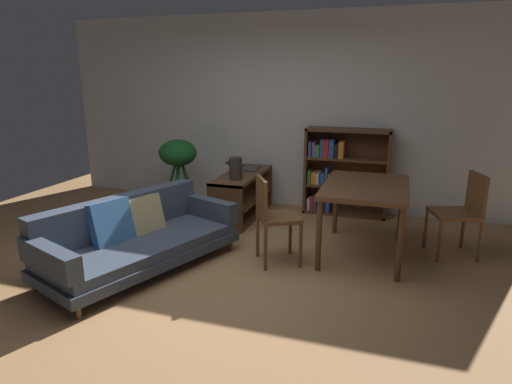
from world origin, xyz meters
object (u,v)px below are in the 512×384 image
at_px(bookshelf, 341,171).
at_px(dining_chair_far, 272,214).
at_px(dining_chair_near, 462,209).
at_px(desk_speaker, 236,168).
at_px(dining_table, 365,192).
at_px(media_console, 242,196).
at_px(open_laptop, 244,167).
at_px(potted_floor_plant, 178,161).
at_px(fabric_couch, 135,237).

bearing_deg(bookshelf, dining_chair_far, -102.24).
xyz_separation_m(dining_chair_near, bookshelf, (-1.42, 1.10, 0.08)).
height_order(desk_speaker, dining_table, desk_speaker).
xyz_separation_m(media_console, open_laptop, (-0.07, 0.27, 0.34)).
xyz_separation_m(media_console, potted_floor_plant, (-0.97, 0.05, 0.41)).
height_order(potted_floor_plant, dining_chair_far, potted_floor_plant).
bearing_deg(fabric_couch, dining_table, 25.94).
height_order(fabric_couch, dining_chair_far, dining_chair_far).
bearing_deg(open_laptop, dining_chair_far, -61.35).
bearing_deg(media_console, bookshelf, 26.23).
height_order(desk_speaker, dining_chair_far, dining_chair_far).
xyz_separation_m(fabric_couch, dining_chair_far, (1.26, 0.52, 0.20)).
relative_size(fabric_couch, dining_chair_far, 2.37).
bearing_deg(desk_speaker, fabric_couch, -108.42).
bearing_deg(media_console, dining_table, -25.96).
bearing_deg(bookshelf, fabric_couch, -124.55).
xyz_separation_m(fabric_couch, dining_table, (2.12, 1.03, 0.37)).
relative_size(open_laptop, dining_chair_far, 0.51).
bearing_deg(open_laptop, bookshelf, 14.25).
distance_m(dining_table, dining_chair_near, 1.04).
distance_m(potted_floor_plant, dining_chair_near, 3.66).
height_order(dining_table, dining_chair_far, dining_chair_far).
relative_size(dining_table, dining_chair_far, 1.36).
distance_m(media_console, dining_chair_far, 1.56).
bearing_deg(fabric_couch, potted_floor_plant, 105.13).
bearing_deg(dining_table, bookshelf, 107.45).
bearing_deg(bookshelf, dining_chair_near, -37.96).
bearing_deg(dining_table, desk_speaker, 163.85).
bearing_deg(potted_floor_plant, open_laptop, 13.73).
xyz_separation_m(open_laptop, dining_table, (1.73, -1.08, 0.06)).
bearing_deg(potted_floor_plant, media_console, -3.05).
distance_m(open_laptop, dining_chair_far, 1.82).
xyz_separation_m(dining_chair_near, dining_chair_far, (-1.83, -0.81, 0.01)).
height_order(dining_chair_near, dining_chair_far, dining_chair_far).
bearing_deg(dining_chair_near, dining_table, -162.67).
bearing_deg(dining_table, dining_chair_far, -149.31).
bearing_deg(desk_speaker, potted_floor_plant, 158.92).
relative_size(media_console, desk_speaker, 4.69).
bearing_deg(potted_floor_plant, bookshelf, 14.04).
bearing_deg(dining_table, media_console, 154.04).
bearing_deg(media_console, dining_chair_near, -10.84).
height_order(potted_floor_plant, bookshelf, bookshelf).
bearing_deg(open_laptop, desk_speaker, -80.27).
height_order(fabric_couch, dining_chair_near, dining_chair_near).
relative_size(media_console, potted_floor_plant, 1.29).
bearing_deg(fabric_couch, media_console, 75.89).
relative_size(media_console, dining_chair_near, 1.45).
height_order(media_console, desk_speaker, desk_speaker).
distance_m(open_laptop, dining_chair_near, 2.81).
bearing_deg(dining_chair_far, open_laptop, 118.65).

